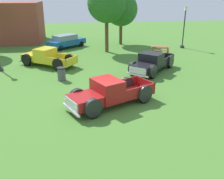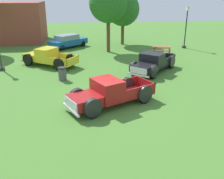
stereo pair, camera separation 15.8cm
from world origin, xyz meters
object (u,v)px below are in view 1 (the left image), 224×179
(picnic_table, at_px, (160,49))
(oak_tree_center, at_px, (106,4))
(lamp_post_near, at_px, (184,27))
(pickup_truck_foreground, at_px, (107,94))
(trash_can, at_px, (62,74))
(pickup_truck_behind_left, at_px, (45,57))
(pickup_truck_behind_right, at_px, (150,63))
(oak_tree_east, at_px, (121,9))
(sedan_distant_a, at_px, (66,41))

(picnic_table, xyz_separation_m, oak_tree_center, (-5.19, 1.54, 4.28))
(lamp_post_near, bearing_deg, oak_tree_center, -173.86)
(pickup_truck_foreground, height_order, oak_tree_center, oak_tree_center)
(lamp_post_near, bearing_deg, picnic_table, -143.83)
(pickup_truck_foreground, xyz_separation_m, trash_can, (-2.68, 4.72, -0.25))
(pickup_truck_behind_left, height_order, lamp_post_near, lamp_post_near)
(pickup_truck_behind_right, distance_m, oak_tree_east, 11.85)
(picnic_table, bearing_deg, lamp_post_near, 36.17)
(trash_can, bearing_deg, pickup_truck_foreground, -60.39)
(picnic_table, relative_size, oak_tree_east, 0.36)
(trash_can, xyz_separation_m, oak_tree_east, (6.25, 12.48, 3.49))
(oak_tree_center, bearing_deg, pickup_truck_behind_left, -141.74)
(trash_can, bearing_deg, oak_tree_center, 64.19)
(pickup_truck_behind_right, distance_m, picnic_table, 6.54)
(sedan_distant_a, relative_size, oak_tree_east, 0.75)
(lamp_post_near, bearing_deg, oak_tree_east, 155.64)
(picnic_table, distance_m, oak_tree_east, 7.14)
(lamp_post_near, bearing_deg, pickup_truck_foreground, -125.18)
(pickup_truck_behind_left, xyz_separation_m, lamp_post_near, (14.31, 5.45, 1.61))
(pickup_truck_behind_left, xyz_separation_m, sedan_distant_a, (1.48, 7.17, 0.04))
(pickup_truck_behind_left, height_order, pickup_truck_behind_right, pickup_truck_behind_right)
(trash_can, bearing_deg, picnic_table, 37.09)
(pickup_truck_behind_left, bearing_deg, oak_tree_east, 46.99)
(oak_tree_center, bearing_deg, picnic_table, -16.52)
(pickup_truck_foreground, bearing_deg, sedan_distant_a, 99.86)
(picnic_table, relative_size, oak_tree_center, 0.32)
(oak_tree_east, relative_size, oak_tree_center, 0.88)
(pickup_truck_behind_right, height_order, lamp_post_near, lamp_post_near)
(pickup_truck_foreground, bearing_deg, lamp_post_near, 54.82)
(lamp_post_near, xyz_separation_m, trash_can, (-12.73, -9.54, -1.84))
(lamp_post_near, relative_size, trash_can, 4.67)
(oak_tree_east, bearing_deg, pickup_truck_behind_left, -133.01)
(pickup_truck_foreground, height_order, oak_tree_east, oak_tree_east)
(oak_tree_center, bearing_deg, sedan_distant_a, 148.24)
(lamp_post_near, height_order, oak_tree_east, oak_tree_east)
(pickup_truck_behind_right, relative_size, picnic_table, 2.25)
(pickup_truck_foreground, relative_size, lamp_post_near, 1.18)
(sedan_distant_a, bearing_deg, oak_tree_center, -31.76)
(sedan_distant_a, distance_m, oak_tree_center, 6.43)
(pickup_truck_behind_left, distance_m, pickup_truck_behind_right, 8.84)
(trash_can, bearing_deg, sedan_distant_a, 90.49)
(trash_can, height_order, oak_tree_east, oak_tree_east)
(sedan_distant_a, height_order, trash_can, sedan_distant_a)
(pickup_truck_foreground, relative_size, oak_tree_east, 0.89)
(pickup_truck_foreground, height_order, picnic_table, pickup_truck_foreground)
(pickup_truck_behind_right, relative_size, trash_can, 5.08)
(pickup_truck_behind_left, bearing_deg, lamp_post_near, 20.86)
(pickup_truck_foreground, relative_size, pickup_truck_behind_left, 1.04)
(pickup_truck_foreground, bearing_deg, picnic_table, 60.47)
(lamp_post_near, distance_m, picnic_table, 4.55)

